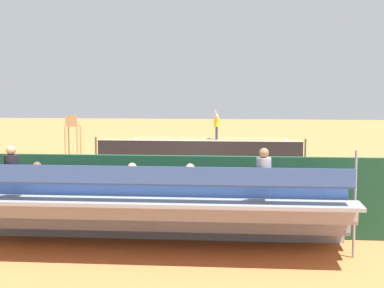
# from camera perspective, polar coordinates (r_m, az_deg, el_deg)

# --- Properties ---
(ground_plane) EXTENTS (60.00, 60.00, 0.00)m
(ground_plane) POSITION_cam_1_polar(r_m,az_deg,el_deg) (28.46, 0.69, -1.54)
(ground_plane) COLOR #C66B38
(court_line_markings) EXTENTS (10.10, 22.20, 0.01)m
(court_line_markings) POSITION_cam_1_polar(r_m,az_deg,el_deg) (28.49, 0.69, -1.52)
(court_line_markings) COLOR white
(court_line_markings) RESTS_ON ground
(tennis_net) EXTENTS (10.30, 0.10, 1.07)m
(tennis_net) POSITION_cam_1_polar(r_m,az_deg,el_deg) (28.39, 0.69, -0.53)
(tennis_net) COLOR black
(tennis_net) RESTS_ON ground
(backdrop_wall) EXTENTS (18.00, 0.16, 2.00)m
(backdrop_wall) POSITION_cam_1_polar(r_m,az_deg,el_deg) (14.55, -3.37, -5.03)
(backdrop_wall) COLOR #194228
(backdrop_wall) RESTS_ON ground
(bleacher_stand) EXTENTS (9.06, 2.40, 2.48)m
(bleacher_stand) POSITION_cam_1_polar(r_m,az_deg,el_deg) (13.25, -4.90, -6.33)
(bleacher_stand) COLOR gray
(bleacher_stand) RESTS_ON ground
(umpire_chair) EXTENTS (0.67, 0.67, 2.14)m
(umpire_chair) POSITION_cam_1_polar(r_m,az_deg,el_deg) (29.21, -11.56, 1.13)
(umpire_chair) COLOR #A88456
(umpire_chair) RESTS_ON ground
(courtside_bench) EXTENTS (1.80, 0.40, 0.93)m
(courtside_bench) POSITION_cam_1_polar(r_m,az_deg,el_deg) (15.21, 6.50, -6.26)
(courtside_bench) COLOR #33383D
(courtside_bench) RESTS_ON ground
(equipment_bag) EXTENTS (0.90, 0.36, 0.36)m
(equipment_bag) POSITION_cam_1_polar(r_m,az_deg,el_deg) (15.21, 0.66, -7.69)
(equipment_bag) COLOR #B22D2D
(equipment_bag) RESTS_ON ground
(tennis_player) EXTENTS (0.38, 0.54, 1.93)m
(tennis_player) POSITION_cam_1_polar(r_m,az_deg,el_deg) (38.11, 2.41, 1.96)
(tennis_player) COLOR navy
(tennis_player) RESTS_ON ground
(tennis_racket) EXTENTS (0.59, 0.38, 0.03)m
(tennis_racket) POSITION_cam_1_polar(r_m,az_deg,el_deg) (38.78, 1.26, 0.55)
(tennis_racket) COLOR black
(tennis_racket) RESTS_ON ground
(tennis_ball_near) EXTENTS (0.07, 0.07, 0.07)m
(tennis_ball_near) POSITION_cam_1_polar(r_m,az_deg,el_deg) (36.67, 3.77, 0.24)
(tennis_ball_near) COLOR #CCDB33
(tennis_ball_near) RESTS_ON ground
(line_judge) EXTENTS (0.45, 0.56, 1.93)m
(line_judge) POSITION_cam_1_polar(r_m,az_deg,el_deg) (16.57, -17.60, -3.87)
(line_judge) COLOR #232328
(line_judge) RESTS_ON ground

